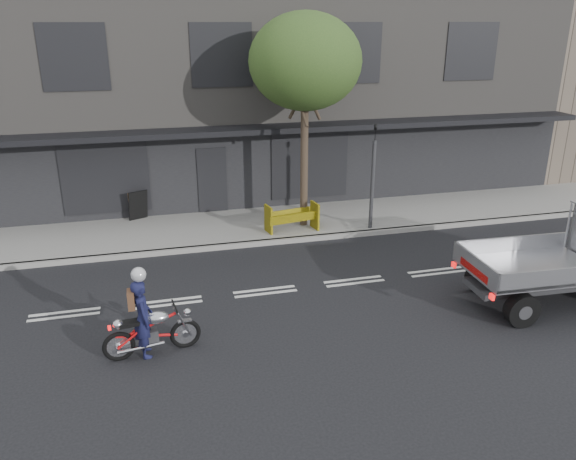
{
  "coord_description": "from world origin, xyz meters",
  "views": [
    {
      "loc": [
        -2.59,
        -12.51,
        6.45
      ],
      "look_at": [
        0.73,
        0.5,
        1.42
      ],
      "focal_mm": 35.0,
      "sensor_mm": 36.0,
      "label": 1
    }
  ],
  "objects_px": {
    "street_tree": "(305,62)",
    "rider": "(143,318)",
    "construction_barrier": "(294,219)",
    "traffic_light_pole": "(372,183)",
    "motorcycle": "(152,331)",
    "sandwich_board": "(138,205)"
  },
  "relations": [
    {
      "from": "street_tree",
      "to": "construction_barrier",
      "type": "height_order",
      "value": "street_tree"
    },
    {
      "from": "traffic_light_pole",
      "to": "construction_barrier",
      "type": "relative_size",
      "value": 2.15
    },
    {
      "from": "street_tree",
      "to": "traffic_light_pole",
      "type": "distance_m",
      "value": 4.23
    },
    {
      "from": "sandwich_board",
      "to": "motorcycle",
      "type": "bearing_deg",
      "value": -111.22
    },
    {
      "from": "motorcycle",
      "to": "construction_barrier",
      "type": "height_order",
      "value": "construction_barrier"
    },
    {
      "from": "street_tree",
      "to": "motorcycle",
      "type": "bearing_deg",
      "value": -128.22
    },
    {
      "from": "motorcycle",
      "to": "sandwich_board",
      "type": "xyz_separation_m",
      "value": [
        -0.23,
        8.17,
        0.13
      ]
    },
    {
      "from": "rider",
      "to": "sandwich_board",
      "type": "bearing_deg",
      "value": -6.61
    },
    {
      "from": "traffic_light_pole",
      "to": "motorcycle",
      "type": "xyz_separation_m",
      "value": [
        -7.01,
        -5.52,
        -1.12
      ]
    },
    {
      "from": "street_tree",
      "to": "rider",
      "type": "xyz_separation_m",
      "value": [
        -5.17,
        -6.37,
        -4.44
      ]
    },
    {
      "from": "rider",
      "to": "construction_barrier",
      "type": "distance_m",
      "value": 7.33
    },
    {
      "from": "traffic_light_pole",
      "to": "construction_barrier",
      "type": "distance_m",
      "value": 2.73
    },
    {
      "from": "street_tree",
      "to": "sandwich_board",
      "type": "relative_size",
      "value": 6.64
    },
    {
      "from": "motorcycle",
      "to": "rider",
      "type": "relative_size",
      "value": 1.19
    },
    {
      "from": "traffic_light_pole",
      "to": "motorcycle",
      "type": "height_order",
      "value": "traffic_light_pole"
    },
    {
      "from": "rider",
      "to": "sandwich_board",
      "type": "distance_m",
      "value": 8.17
    },
    {
      "from": "sandwich_board",
      "to": "rider",
      "type": "bearing_deg",
      "value": -112.28
    },
    {
      "from": "construction_barrier",
      "to": "traffic_light_pole",
      "type": "bearing_deg",
      "value": -3.41
    },
    {
      "from": "construction_barrier",
      "to": "street_tree",
      "type": "bearing_deg",
      "value": 53.43
    },
    {
      "from": "motorcycle",
      "to": "construction_barrier",
      "type": "relative_size",
      "value": 1.22
    },
    {
      "from": "construction_barrier",
      "to": "sandwich_board",
      "type": "height_order",
      "value": "sandwich_board"
    },
    {
      "from": "traffic_light_pole",
      "to": "motorcycle",
      "type": "relative_size",
      "value": 1.76
    }
  ]
}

